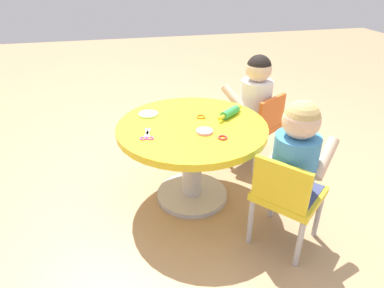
# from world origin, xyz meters

# --- Properties ---
(ground_plane) EXTENTS (10.00, 10.00, 0.00)m
(ground_plane) POSITION_xyz_m (0.00, 0.00, 0.00)
(ground_plane) COLOR tan
(craft_table) EXTENTS (0.85, 0.85, 0.50)m
(craft_table) POSITION_xyz_m (0.00, 0.00, 0.38)
(craft_table) COLOR silver
(craft_table) RESTS_ON ground
(child_chair_left) EXTENTS (0.42, 0.42, 0.54)m
(child_chair_left) POSITION_xyz_m (-0.49, -0.36, 0.31)
(child_chair_left) COLOR #B7B7BC
(child_chair_left) RESTS_ON ground
(seated_child_left) EXTENTS (0.43, 0.44, 0.51)m
(seated_child_left) POSITION_xyz_m (-0.46, -0.39, 0.53)
(seated_child_left) COLOR #3F4772
(seated_child_left) RESTS_ON ground
(child_chair_right) EXTENTS (0.41, 0.41, 0.54)m
(child_chair_right) POSITION_xyz_m (0.29, -0.53, 0.31)
(child_chair_right) COLOR #B7B7BC
(child_chair_right) RESTS_ON ground
(seated_child_right) EXTENTS (0.44, 0.41, 0.51)m
(seated_child_right) POSITION_xyz_m (0.32, -0.51, 0.53)
(seated_child_right) COLOR #3F4772
(seated_child_right) RESTS_ON ground
(rolling_pin) EXTENTS (0.16, 0.19, 0.05)m
(rolling_pin) POSITION_xyz_m (0.06, -0.24, 0.53)
(rolling_pin) COLOR green
(rolling_pin) RESTS_ON craft_table
(craft_scissors) EXTENTS (0.14, 0.08, 0.01)m
(craft_scissors) POSITION_xyz_m (-0.09, 0.26, 0.51)
(craft_scissors) COLOR silver
(craft_scissors) RESTS_ON craft_table
(playdough_blob_0) EXTENTS (0.12, 0.12, 0.01)m
(playdough_blob_0) POSITION_xyz_m (0.19, 0.23, 0.51)
(playdough_blob_0) COLOR #B2E58C
(playdough_blob_0) RESTS_ON craft_table
(playdough_blob_1) EXTENTS (0.09, 0.09, 0.01)m
(playdough_blob_1) POSITION_xyz_m (-0.11, -0.04, 0.51)
(playdough_blob_1) COLOR pink
(playdough_blob_1) RESTS_ON craft_table
(cookie_cutter_0) EXTENTS (0.05, 0.05, 0.01)m
(cookie_cutter_0) POSITION_xyz_m (-0.20, -0.12, 0.51)
(cookie_cutter_0) COLOR red
(cookie_cutter_0) RESTS_ON craft_table
(cookie_cutter_1) EXTENTS (0.06, 0.06, 0.01)m
(cookie_cutter_1) POSITION_xyz_m (0.08, -0.07, 0.51)
(cookie_cutter_1) COLOR orange
(cookie_cutter_1) RESTS_ON craft_table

